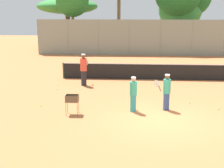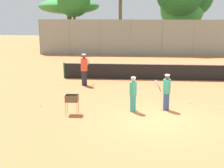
{
  "view_description": "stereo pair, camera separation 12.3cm",
  "coord_description": "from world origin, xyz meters",
  "px_view_note": "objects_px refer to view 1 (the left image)",
  "views": [
    {
      "loc": [
        -1.2,
        -12.5,
        4.64
      ],
      "look_at": [
        -2.18,
        2.25,
        1.0
      ],
      "focal_mm": 50.0,
      "sensor_mm": 36.0,
      "label": 1
    },
    {
      "loc": [
        -1.08,
        -12.5,
        4.64
      ],
      "look_at": [
        -2.18,
        2.25,
        1.0
      ],
      "focal_mm": 50.0,
      "sensor_mm": 36.0,
      "label": 2
    }
  ],
  "objects_px": {
    "player_yellow_shirt": "(167,92)",
    "ball_cart": "(72,100)",
    "tennis_net": "(150,71)",
    "parked_car": "(100,45)",
    "player_white_outfit": "(84,69)",
    "player_red_cap": "(133,94)"
  },
  "relations": [
    {
      "from": "player_white_outfit",
      "to": "parked_car",
      "type": "height_order",
      "value": "player_white_outfit"
    },
    {
      "from": "player_yellow_shirt",
      "to": "parked_car",
      "type": "height_order",
      "value": "player_yellow_shirt"
    },
    {
      "from": "player_white_outfit",
      "to": "ball_cart",
      "type": "xyz_separation_m",
      "value": [
        0.31,
        -5.32,
        -0.34
      ]
    },
    {
      "from": "tennis_net",
      "to": "player_red_cap",
      "type": "distance_m",
      "value": 6.71
    },
    {
      "from": "player_yellow_shirt",
      "to": "ball_cart",
      "type": "distance_m",
      "value": 4.33
    },
    {
      "from": "tennis_net",
      "to": "player_red_cap",
      "type": "bearing_deg",
      "value": -99.8
    },
    {
      "from": "player_red_cap",
      "to": "parked_car",
      "type": "distance_m",
      "value": 20.37
    },
    {
      "from": "tennis_net",
      "to": "ball_cart",
      "type": "distance_m",
      "value": 8.14
    },
    {
      "from": "player_yellow_shirt",
      "to": "player_red_cap",
      "type": "bearing_deg",
      "value": 44.34
    },
    {
      "from": "tennis_net",
      "to": "player_white_outfit",
      "type": "relative_size",
      "value": 6.07
    },
    {
      "from": "tennis_net",
      "to": "ball_cart",
      "type": "height_order",
      "value": "tennis_net"
    },
    {
      "from": "player_yellow_shirt",
      "to": "ball_cart",
      "type": "bearing_deg",
      "value": 43.9
    },
    {
      "from": "player_yellow_shirt",
      "to": "ball_cart",
      "type": "xyz_separation_m",
      "value": [
        -4.22,
        -0.93,
        -0.21
      ]
    },
    {
      "from": "tennis_net",
      "to": "ball_cart",
      "type": "xyz_separation_m",
      "value": [
        -3.83,
        -7.18,
        0.1
      ]
    },
    {
      "from": "player_red_cap",
      "to": "player_yellow_shirt",
      "type": "xyz_separation_m",
      "value": [
        1.53,
        0.35,
        0.03
      ]
    },
    {
      "from": "player_yellow_shirt",
      "to": "ball_cart",
      "type": "height_order",
      "value": "player_yellow_shirt"
    },
    {
      "from": "ball_cart",
      "to": "tennis_net",
      "type": "bearing_deg",
      "value": 61.93
    },
    {
      "from": "player_white_outfit",
      "to": "parked_car",
      "type": "relative_size",
      "value": 0.46
    },
    {
      "from": "ball_cart",
      "to": "parked_car",
      "type": "height_order",
      "value": "parked_car"
    },
    {
      "from": "player_white_outfit",
      "to": "parked_car",
      "type": "distance_m",
      "value": 15.32
    },
    {
      "from": "player_white_outfit",
      "to": "player_red_cap",
      "type": "height_order",
      "value": "player_white_outfit"
    },
    {
      "from": "player_red_cap",
      "to": "ball_cart",
      "type": "height_order",
      "value": "player_red_cap"
    }
  ]
}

